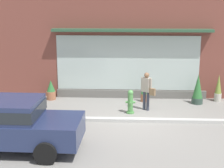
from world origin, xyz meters
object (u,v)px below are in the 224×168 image
pedestrian_with_handbag (147,89)px  parked_car_navy (3,121)px  potted_plant_doorstep (51,90)px  fire_hydrant (130,102)px  potted_plant_window_right (218,89)px  potted_plant_low_front (144,90)px  potted_plant_window_center (198,89)px

pedestrian_with_handbag → parked_car_navy: (-4.42, -3.97, -0.02)m
pedestrian_with_handbag → potted_plant_doorstep: (-4.21, 1.33, -0.48)m
fire_hydrant → potted_plant_window_right: bearing=25.5°
parked_car_navy → potted_plant_low_front: (4.36, 5.18, -0.37)m
pedestrian_with_handbag → parked_car_navy: size_ratio=0.35×
potted_plant_doorstep → potted_plant_window_right: size_ratio=0.74×
parked_car_navy → potted_plant_low_front: parked_car_navy is taller
potted_plant_window_center → pedestrian_with_handbag: bearing=-155.6°
potted_plant_doorstep → potted_plant_window_center: bearing=-2.8°
fire_hydrant → potted_plant_low_front: 1.74m
potted_plant_window_center → potted_plant_low_front: bearing=175.1°
pedestrian_with_handbag → fire_hydrant: bearing=-111.3°
potted_plant_doorstep → potted_plant_window_center: 6.45m
potted_plant_doorstep → parked_car_navy: bearing=-92.3°
fire_hydrant → potted_plant_doorstep: size_ratio=1.07×
fire_hydrant → potted_plant_doorstep: bearing=153.8°
fire_hydrant → potted_plant_low_front: size_ratio=0.89×
potted_plant_window_right → potted_plant_low_front: 3.28m
fire_hydrant → potted_plant_window_center: size_ratio=0.73×
fire_hydrant → parked_car_navy: bearing=-136.7°
potted_plant_window_center → potted_plant_low_front: (-2.30, 0.20, -0.12)m
pedestrian_with_handbag → potted_plant_low_front: pedestrian_with_handbag is taller
fire_hydrant → parked_car_navy: 5.19m
pedestrian_with_handbag → potted_plant_window_right: bearing=60.0°
potted_plant_window_right → potted_plant_low_front: potted_plant_window_right is taller
potted_plant_window_center → potted_plant_low_front: size_ratio=1.22×
parked_car_navy → potted_plant_low_front: 6.78m
parked_car_navy → potted_plant_doorstep: 5.32m
potted_plant_window_center → potted_plant_doorstep: bearing=177.2°
fire_hydrant → pedestrian_with_handbag: (0.66, 0.42, 0.43)m
potted_plant_doorstep → potted_plant_low_front: size_ratio=0.83×
pedestrian_with_handbag → potted_plant_window_right: (3.21, 1.43, -0.33)m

